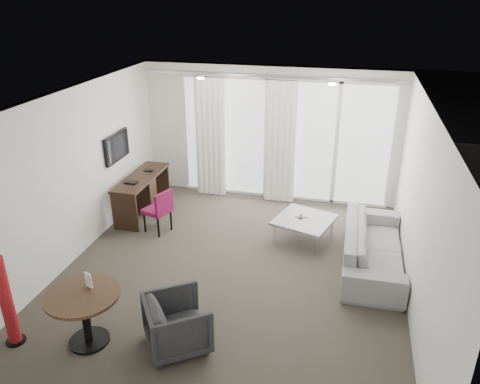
% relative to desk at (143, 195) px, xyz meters
% --- Properties ---
extents(floor, '(5.00, 6.00, 0.00)m').
position_rel_desk_xyz_m(floor, '(2.14, -1.65, -0.37)').
color(floor, '#3E392F').
rests_on(floor, ground).
extents(ceiling, '(5.00, 6.00, 0.00)m').
position_rel_desk_xyz_m(ceiling, '(2.14, -1.65, 2.23)').
color(ceiling, white).
rests_on(ceiling, ground).
extents(wall_left, '(0.00, 6.00, 2.60)m').
position_rel_desk_xyz_m(wall_left, '(-0.36, -1.65, 0.93)').
color(wall_left, silver).
rests_on(wall_left, ground).
extents(wall_right, '(0.00, 6.00, 2.60)m').
position_rel_desk_xyz_m(wall_right, '(4.64, -1.65, 0.93)').
color(wall_right, silver).
rests_on(wall_right, ground).
extents(wall_front, '(5.00, 0.00, 2.60)m').
position_rel_desk_xyz_m(wall_front, '(2.14, -4.65, 0.93)').
color(wall_front, silver).
rests_on(wall_front, ground).
extents(window_panel, '(4.00, 0.02, 2.38)m').
position_rel_desk_xyz_m(window_panel, '(2.44, 1.34, 0.83)').
color(window_panel, white).
rests_on(window_panel, ground).
extents(window_frame, '(4.10, 0.06, 2.44)m').
position_rel_desk_xyz_m(window_frame, '(2.44, 1.32, 0.83)').
color(window_frame, white).
rests_on(window_frame, ground).
extents(curtain_left, '(0.60, 0.20, 2.38)m').
position_rel_desk_xyz_m(curtain_left, '(0.99, 1.17, 0.83)').
color(curtain_left, white).
rests_on(curtain_left, ground).
extents(curtain_right, '(0.60, 0.20, 2.38)m').
position_rel_desk_xyz_m(curtain_right, '(2.39, 1.17, 0.83)').
color(curtain_right, white).
rests_on(curtain_right, ground).
extents(curtain_track, '(4.80, 0.04, 0.04)m').
position_rel_desk_xyz_m(curtain_track, '(2.14, 1.17, 2.08)').
color(curtain_track, '#B2B2B7').
rests_on(curtain_track, ceiling).
extents(downlight_a, '(0.12, 0.12, 0.02)m').
position_rel_desk_xyz_m(downlight_a, '(1.24, -0.05, 2.22)').
color(downlight_a, '#FFE0B2').
rests_on(downlight_a, ceiling).
extents(downlight_b, '(0.12, 0.12, 0.02)m').
position_rel_desk_xyz_m(downlight_b, '(3.34, -0.05, 2.22)').
color(downlight_b, '#FFE0B2').
rests_on(downlight_b, ceiling).
extents(desk, '(0.49, 1.57, 0.74)m').
position_rel_desk_xyz_m(desk, '(0.00, 0.00, 0.00)').
color(desk, black).
rests_on(desk, floor).
extents(tv, '(0.05, 0.80, 0.50)m').
position_rel_desk_xyz_m(tv, '(-0.31, -0.20, 0.98)').
color(tv, black).
rests_on(tv, wall_left).
extents(desk_chair, '(0.54, 0.53, 0.79)m').
position_rel_desk_xyz_m(desk_chair, '(0.56, -0.62, 0.02)').
color(desk_chair, maroon).
rests_on(desk_chair, floor).
extents(round_table, '(1.09, 1.09, 0.70)m').
position_rel_desk_xyz_m(round_table, '(0.84, -3.43, -0.02)').
color(round_table, '#402918').
rests_on(round_table, floor).
extents(menu_card, '(0.11, 0.05, 0.19)m').
position_rel_desk_xyz_m(menu_card, '(0.86, -3.29, 0.35)').
color(menu_card, white).
rests_on(menu_card, round_table).
extents(red_lamp, '(0.24, 0.24, 1.18)m').
position_rel_desk_xyz_m(red_lamp, '(-0.03, -3.65, 0.22)').
color(red_lamp, maroon).
rests_on(red_lamp, floor).
extents(tub_armchair, '(0.99, 0.99, 0.66)m').
position_rel_desk_xyz_m(tub_armchair, '(1.92, -3.24, -0.04)').
color(tub_armchair, '#29292B').
rests_on(tub_armchair, floor).
extents(coffee_table, '(1.11, 1.11, 0.40)m').
position_rel_desk_xyz_m(coffee_table, '(3.08, -0.32, -0.17)').
color(coffee_table, gray).
rests_on(coffee_table, floor).
extents(remote, '(0.05, 0.15, 0.02)m').
position_rel_desk_xyz_m(remote, '(3.01, -0.28, -0.01)').
color(remote, black).
rests_on(remote, coffee_table).
extents(magazine, '(0.27, 0.33, 0.02)m').
position_rel_desk_xyz_m(magazine, '(3.00, -0.16, -0.01)').
color(magazine, gray).
rests_on(magazine, coffee_table).
extents(sofa, '(0.87, 2.22, 0.65)m').
position_rel_desk_xyz_m(sofa, '(4.19, -0.86, -0.05)').
color(sofa, gray).
rests_on(sofa, floor).
extents(terrace_slab, '(5.60, 3.00, 0.12)m').
position_rel_desk_xyz_m(terrace_slab, '(2.44, 2.85, -0.43)').
color(terrace_slab, '#4D4D50').
rests_on(terrace_slab, ground).
extents(rattan_chair_a, '(0.63, 0.63, 0.73)m').
position_rel_desk_xyz_m(rattan_chair_a, '(2.74, 2.36, -0.00)').
color(rattan_chair_a, brown).
rests_on(rattan_chair_a, terrace_slab).
extents(rattan_chair_b, '(0.72, 0.72, 0.89)m').
position_rel_desk_xyz_m(rattan_chair_b, '(3.85, 3.30, 0.08)').
color(rattan_chair_b, brown).
rests_on(rattan_chair_b, terrace_slab).
extents(rattan_table, '(0.52, 0.52, 0.51)m').
position_rel_desk_xyz_m(rattan_table, '(3.05, 1.96, -0.11)').
color(rattan_table, brown).
rests_on(rattan_table, terrace_slab).
extents(balustrade, '(5.50, 0.06, 1.05)m').
position_rel_desk_xyz_m(balustrade, '(2.44, 4.30, 0.13)').
color(balustrade, '#B2B2B7').
rests_on(balustrade, terrace_slab).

